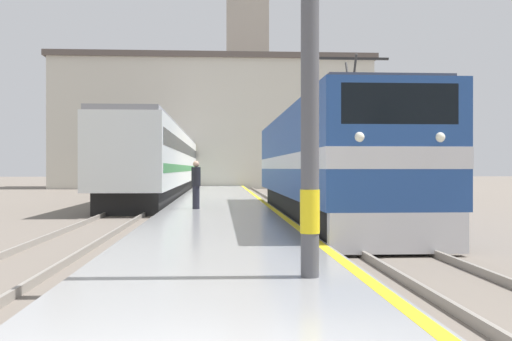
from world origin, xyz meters
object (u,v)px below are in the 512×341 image
passenger_train (174,163)px  clock_tower (247,29)px  person_on_platform (196,184)px  locomotive_train (323,164)px

passenger_train → clock_tower: clock_tower is taller
person_on_platform → passenger_train: bearing=96.3°
locomotive_train → person_on_platform: size_ratio=9.84×
locomotive_train → person_on_platform: bearing=154.4°
locomotive_train → passenger_train: 26.39m
person_on_platform → locomotive_train: bearing=-25.6°
clock_tower → person_on_platform: bearing=-95.3°
locomotive_train → clock_tower: (-0.53, 43.63, 14.77)m
passenger_train → clock_tower: size_ratio=1.55×
person_on_platform → clock_tower: (3.83, 41.54, 15.48)m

